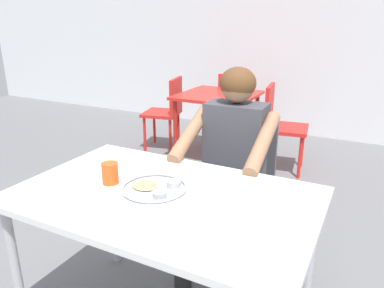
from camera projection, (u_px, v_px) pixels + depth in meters
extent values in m
cube|color=white|center=(164.00, 197.00, 1.57)|extent=(1.28, 0.80, 0.03)
cylinder|color=#B2B2B7|center=(17.00, 276.00, 1.65)|extent=(0.04, 0.04, 0.72)
cylinder|color=#B2B2B7|center=(113.00, 210.00, 2.23)|extent=(0.04, 0.04, 0.72)
cylinder|color=#B2B2B7|center=(309.00, 265.00, 1.72)|extent=(0.04, 0.04, 0.72)
cylinder|color=#B7BABF|center=(154.00, 189.00, 1.59)|extent=(0.29, 0.29, 0.01)
torus|color=#B7BABF|center=(154.00, 187.00, 1.59)|extent=(0.29, 0.29, 0.01)
cylinder|color=#B2B5BA|center=(160.00, 194.00, 1.51)|extent=(0.06, 0.06, 0.03)
cylinder|color=maroon|center=(160.00, 193.00, 1.51)|extent=(0.05, 0.05, 0.01)
cylinder|color=#B2B5BA|center=(174.00, 184.00, 1.61)|extent=(0.06, 0.06, 0.03)
cylinder|color=#9E4714|center=(174.00, 183.00, 1.61)|extent=(0.05, 0.05, 0.01)
ellipsoid|color=tan|center=(145.00, 185.00, 1.61)|extent=(0.15, 0.13, 0.01)
ellipsoid|color=tan|center=(147.00, 182.00, 1.62)|extent=(0.09, 0.07, 0.01)
cylinder|color=#D84C19|center=(110.00, 173.00, 1.65)|extent=(0.07, 0.07, 0.10)
cylinder|color=#593319|center=(110.00, 167.00, 1.64)|extent=(0.06, 0.06, 0.02)
cube|color=#3F3F44|center=(236.00, 190.00, 2.29)|extent=(0.41, 0.45, 0.04)
cube|color=#3F3F44|center=(248.00, 146.00, 2.39)|extent=(0.38, 0.05, 0.42)
cylinder|color=#3F3F44|center=(251.00, 243.00, 2.15)|extent=(0.03, 0.03, 0.43)
cylinder|color=#3F3F44|center=(201.00, 231.00, 2.28)|extent=(0.03, 0.03, 0.43)
cylinder|color=#3F3F44|center=(266.00, 215.00, 2.46)|extent=(0.03, 0.03, 0.43)
cylinder|color=#3F3F44|center=(222.00, 206.00, 2.58)|extent=(0.03, 0.03, 0.43)
cylinder|color=#282828|center=(234.00, 267.00, 1.92)|extent=(0.10, 0.10, 0.46)
cylinder|color=#282828|center=(248.00, 204.00, 2.00)|extent=(0.13, 0.40, 0.12)
cylinder|color=#282828|center=(183.00, 252.00, 2.04)|extent=(0.10, 0.10, 0.46)
cylinder|color=#282828|center=(198.00, 194.00, 2.12)|extent=(0.13, 0.40, 0.12)
cube|color=#3F3F47|center=(235.00, 146.00, 2.15)|extent=(0.35, 0.21, 0.51)
cylinder|color=#996B4C|center=(263.00, 143.00, 1.88)|extent=(0.09, 0.46, 0.25)
cylinder|color=#996B4C|center=(191.00, 133.00, 2.05)|extent=(0.09, 0.46, 0.25)
sphere|color=#996B4C|center=(238.00, 86.00, 2.04)|extent=(0.19, 0.19, 0.19)
ellipsoid|color=brown|center=(238.00, 83.00, 2.03)|extent=(0.21, 0.20, 0.18)
cube|color=red|center=(218.00, 95.00, 3.83)|extent=(0.77, 0.81, 0.03)
cylinder|color=#AD1E18|center=(175.00, 133.00, 3.80)|extent=(0.04, 0.04, 0.69)
cylinder|color=#AD1E18|center=(234.00, 142.00, 3.52)|extent=(0.04, 0.04, 0.69)
cylinder|color=#AD1E18|center=(204.00, 118.00, 4.37)|extent=(0.04, 0.04, 0.69)
cylinder|color=#AD1E18|center=(256.00, 124.00, 4.09)|extent=(0.04, 0.04, 0.69)
cube|color=red|center=(161.00, 113.00, 4.26)|extent=(0.47, 0.47, 0.04)
cube|color=red|center=(176.00, 96.00, 4.14)|extent=(0.12, 0.38, 0.40)
cylinder|color=red|center=(145.00, 134.00, 4.22)|extent=(0.03, 0.03, 0.41)
cylinder|color=red|center=(154.00, 127.00, 4.51)|extent=(0.03, 0.03, 0.41)
cylinder|color=red|center=(170.00, 136.00, 4.14)|extent=(0.03, 0.03, 0.41)
cylinder|color=red|center=(178.00, 129.00, 4.43)|extent=(0.03, 0.03, 0.41)
cube|color=red|center=(287.00, 128.00, 3.60)|extent=(0.45, 0.45, 0.04)
cube|color=red|center=(269.00, 105.00, 3.59)|extent=(0.09, 0.38, 0.40)
cylinder|color=red|center=(302.00, 147.00, 3.77)|extent=(0.03, 0.03, 0.42)
cylinder|color=red|center=(300.00, 158.00, 3.48)|extent=(0.03, 0.03, 0.42)
cylinder|color=red|center=(271.00, 144.00, 3.87)|extent=(0.03, 0.03, 0.42)
cylinder|color=red|center=(266.00, 154.00, 3.58)|extent=(0.03, 0.03, 0.42)
cube|color=red|center=(237.00, 107.00, 4.51)|extent=(0.44, 0.47, 0.04)
cube|color=red|center=(234.00, 92.00, 4.26)|extent=(0.38, 0.08, 0.41)
cylinder|color=red|center=(228.00, 120.00, 4.79)|extent=(0.03, 0.03, 0.42)
cylinder|color=red|center=(252.00, 122.00, 4.69)|extent=(0.03, 0.03, 0.42)
cylinder|color=red|center=(220.00, 127.00, 4.48)|extent=(0.03, 0.03, 0.42)
cylinder|color=red|center=(246.00, 130.00, 4.38)|extent=(0.03, 0.03, 0.42)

